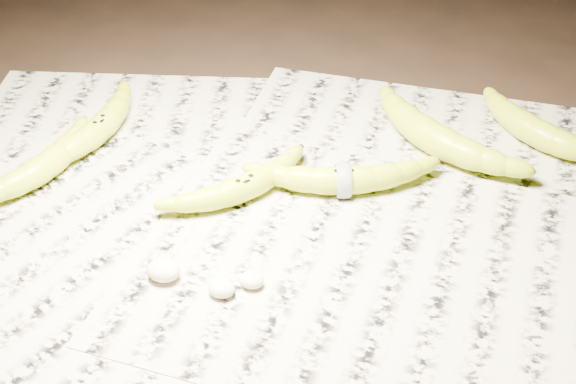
% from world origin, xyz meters
% --- Properties ---
extents(ground, '(3.00, 3.00, 0.00)m').
position_xyz_m(ground, '(0.00, 0.00, 0.00)').
color(ground, black).
rests_on(ground, ground).
extents(newspaper_patch, '(0.90, 0.70, 0.01)m').
position_xyz_m(newspaper_patch, '(-0.03, 0.02, 0.00)').
color(newspaper_patch, '#B5AF9B').
rests_on(newspaper_patch, ground).
extents(banana_left_a, '(0.09, 0.20, 0.03)m').
position_xyz_m(banana_left_a, '(-0.28, 0.10, 0.03)').
color(banana_left_a, '#C7D91B').
rests_on(banana_left_a, newspaper_patch).
extents(banana_left_b, '(0.10, 0.18, 0.03)m').
position_xyz_m(banana_left_b, '(-0.30, 0.01, 0.03)').
color(banana_left_b, '#C7D91B').
rests_on(banana_left_b, newspaper_patch).
extents(banana_center, '(0.15, 0.17, 0.03)m').
position_xyz_m(banana_center, '(-0.06, 0.02, 0.02)').
color(banana_center, '#C7D91B').
rests_on(banana_center, newspaper_patch).
extents(banana_taped, '(0.21, 0.11, 0.03)m').
position_xyz_m(banana_taped, '(0.05, 0.06, 0.03)').
color(banana_taped, '#C7D91B').
rests_on(banana_taped, newspaper_patch).
extents(banana_upper_a, '(0.21, 0.18, 0.04)m').
position_xyz_m(banana_upper_a, '(0.14, 0.18, 0.03)').
color(banana_upper_a, '#C7D91B').
rests_on(banana_upper_a, newspaper_patch).
extents(banana_upper_b, '(0.18, 0.16, 0.04)m').
position_xyz_m(banana_upper_b, '(0.27, 0.23, 0.03)').
color(banana_upper_b, '#C7D91B').
rests_on(banana_upper_b, newspaper_patch).
extents(measuring_tape, '(0.02, 0.04, 0.04)m').
position_xyz_m(measuring_tape, '(0.05, 0.06, 0.03)').
color(measuring_tape, white).
rests_on(measuring_tape, newspaper_patch).
extents(flesh_chunk_a, '(0.04, 0.03, 0.02)m').
position_xyz_m(flesh_chunk_a, '(-0.10, -0.13, 0.02)').
color(flesh_chunk_a, beige).
rests_on(flesh_chunk_a, newspaper_patch).
extents(flesh_chunk_b, '(0.03, 0.02, 0.02)m').
position_xyz_m(flesh_chunk_b, '(-0.04, -0.14, 0.02)').
color(flesh_chunk_b, beige).
rests_on(flesh_chunk_b, newspaper_patch).
extents(flesh_chunk_c, '(0.03, 0.02, 0.02)m').
position_xyz_m(flesh_chunk_c, '(-0.01, -0.12, 0.02)').
color(flesh_chunk_c, beige).
rests_on(flesh_chunk_c, newspaper_patch).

